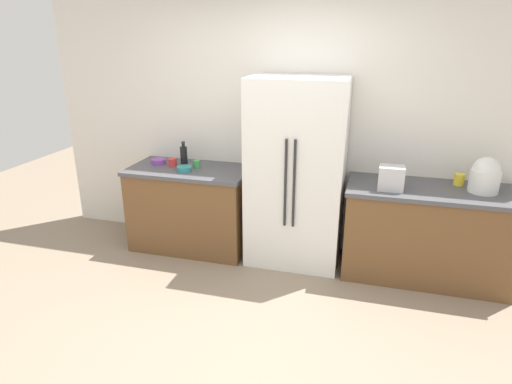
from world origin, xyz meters
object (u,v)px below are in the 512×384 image
(bottle_a, at_px, (184,155))
(cup_c, at_px, (172,162))
(refrigerator, at_px, (296,174))
(bowl_a, at_px, (159,161))
(toaster, at_px, (391,178))
(rice_cooker, at_px, (485,176))
(bowl_b, at_px, (184,169))
(cup_b, at_px, (197,164))
(cup_a, at_px, (459,179))

(bottle_a, bearing_deg, cup_c, -149.49)
(refrigerator, distance_m, bowl_a, 1.51)
(toaster, relative_size, rice_cooker, 0.70)
(bowl_a, relative_size, bowl_b, 1.00)
(rice_cooker, distance_m, bowl_a, 3.18)
(refrigerator, distance_m, cup_c, 1.33)
(bowl_b, bearing_deg, cup_b, 62.25)
(toaster, relative_size, cup_c, 2.46)
(cup_c, xyz_separation_m, bowl_b, (0.20, -0.14, -0.01))
(refrigerator, relative_size, bottle_a, 7.21)
(rice_cooker, relative_size, cup_b, 4.05)
(toaster, xyz_separation_m, cup_a, (0.61, 0.30, -0.05))
(rice_cooker, bearing_deg, cup_a, 140.43)
(cup_c, distance_m, bowl_b, 0.24)
(rice_cooker, distance_m, bottle_a, 2.89)
(toaster, distance_m, bottle_a, 2.12)
(cup_b, distance_m, bowl_b, 0.16)
(toaster, height_order, cup_a, toaster)
(cup_a, bearing_deg, cup_c, -177.32)
(bottle_a, xyz_separation_m, cup_b, (0.17, -0.06, -0.07))
(rice_cooker, distance_m, cup_a, 0.25)
(bottle_a, relative_size, cup_c, 2.84)
(rice_cooker, relative_size, cup_a, 2.96)
(toaster, distance_m, cup_c, 2.22)
(toaster, distance_m, cup_a, 0.68)
(cup_b, height_order, bowl_a, cup_b)
(bowl_b, bearing_deg, cup_c, 145.57)
(toaster, bearing_deg, rice_cooker, 11.00)
(refrigerator, xyz_separation_m, bowl_a, (-1.51, 0.07, -0.01))
(cup_a, bearing_deg, cup_b, -177.20)
(cup_b, xyz_separation_m, cup_c, (-0.27, -0.01, -0.00))
(bottle_a, xyz_separation_m, bowl_b, (0.09, -0.20, -0.08))
(cup_c, bearing_deg, toaster, -4.29)
(cup_b, relative_size, bowl_a, 0.51)
(cup_a, relative_size, bowl_b, 0.70)
(refrigerator, bearing_deg, toaster, -8.96)
(cup_a, distance_m, cup_b, 2.55)
(toaster, height_order, bottle_a, bottle_a)
(refrigerator, height_order, cup_a, refrigerator)
(cup_c, bearing_deg, bowl_a, 168.16)
(bowl_a, height_order, bowl_b, bowl_a)
(cup_a, bearing_deg, bowl_b, -174.19)
(refrigerator, xyz_separation_m, cup_b, (-1.06, 0.03, 0.01))
(toaster, bearing_deg, cup_c, 175.71)
(cup_b, relative_size, bowl_b, 0.51)
(cup_a, height_order, cup_b, cup_a)
(refrigerator, distance_m, bottle_a, 1.23)
(toaster, xyz_separation_m, cup_c, (-2.21, 0.17, -0.07))
(bottle_a, xyz_separation_m, cup_c, (-0.11, -0.06, -0.07))
(refrigerator, bearing_deg, bowl_b, -174.57)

